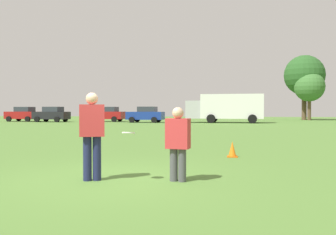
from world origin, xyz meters
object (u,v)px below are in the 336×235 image
player_defender (178,140)px  traffic_cone (232,150)px  parked_car_center (107,114)px  parked_car_mid_right (146,114)px  parked_car_near_left (23,114)px  player_thrower (92,131)px  box_truck (226,107)px  frisbee (129,133)px  parked_car_mid_left (52,114)px

player_defender → traffic_cone: bearing=74.1°
player_defender → parked_car_center: 38.78m
traffic_cone → parked_car_center: parked_car_center is taller
traffic_cone → parked_car_mid_right: 31.47m
traffic_cone → parked_car_near_left: (-25.18, 31.40, 0.69)m
player_thrower → player_defender: (1.76, 0.18, -0.18)m
player_thrower → box_truck: 34.79m
frisbee → parked_car_near_left: bearing=122.8°
traffic_cone → parked_car_mid_left: bearing=124.5°
player_thrower → parked_car_mid_right: (-6.31, 34.36, -0.10)m
parked_car_mid_left → parked_car_mid_right: same height
parked_car_near_left → parked_car_mid_left: 4.48m
box_truck → parked_car_mid_right: bearing=-178.1°
player_thrower → frisbee: bearing=-0.2°
parked_car_center → traffic_cone: bearing=-65.8°
frisbee → parked_car_center: size_ratio=0.06×
frisbee → traffic_cone: (2.16, 4.29, -0.76)m
parked_car_near_left → parked_car_center: 10.68m
parked_car_mid_right → box_truck: bearing=1.9°
parked_car_mid_right → traffic_cone: bearing=-72.9°
parked_car_mid_right → frisbee: bearing=-78.4°
parked_car_mid_right → box_truck: 9.20m
frisbee → box_truck: (2.08, 34.67, 0.76)m
parked_car_mid_left → parked_car_center: bearing=17.9°
player_thrower → parked_car_near_left: parked_car_near_left is taller
player_defender → frisbee: (-0.99, -0.18, 0.15)m
parked_car_near_left → box_truck: size_ratio=0.50×
player_defender → box_truck: size_ratio=0.17×
player_thrower → frisbee: (0.77, -0.00, -0.03)m
frisbee → parked_car_center: bearing=108.7°
traffic_cone → parked_car_mid_left: size_ratio=0.11×
box_truck → parked_car_center: bearing=172.4°
parked_car_mid_left → parked_car_mid_right: 11.60m
player_defender → parked_car_center: bearing=110.2°
player_thrower → parked_car_near_left: 42.05m
frisbee → parked_car_near_left: size_ratio=0.06×
parked_car_mid_left → parked_car_mid_right: (11.60, -0.19, 0.00)m
traffic_cone → box_truck: 30.42m
traffic_cone → parked_car_center: 35.43m
parked_car_near_left → traffic_cone: bearing=-51.3°
player_defender → parked_car_mid_left: (-19.67, 34.37, 0.08)m
parked_car_mid_right → parked_car_mid_left: bearing=179.1°
frisbee → box_truck: 34.74m
frisbee → box_truck: box_truck is taller
parked_car_center → parked_car_mid_right: (5.30, -2.22, 0.00)m
parked_car_mid_left → box_truck: bearing=0.3°
player_defender → parked_car_mid_right: parked_car_mid_right is taller
traffic_cone → parked_car_near_left: parked_car_near_left is taller
frisbee → parked_car_mid_left: size_ratio=0.06×
frisbee → parked_car_mid_right: size_ratio=0.06×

